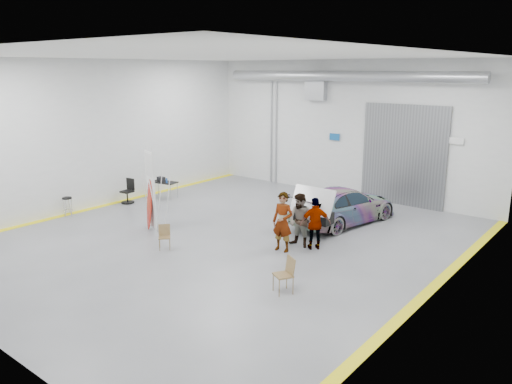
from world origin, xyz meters
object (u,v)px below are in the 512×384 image
Objects in this scene: person_a at (283,222)px; person_b at (300,220)px; surfboard_display at (151,197)px; folding_chair_near at (165,242)px; work_table at (163,182)px; office_chair at (128,193)px; sedan_car at (343,205)px; shop_stool at (68,207)px; folding_chair_far at (283,282)px; person_c at (315,223)px.

person_a is 0.70m from person_b.
surfboard_display is (-5.07, -1.86, 0.33)m from person_b.
work_table is at bearing 91.63° from folding_chair_near.
person_a reaches higher than person_b.
person_a is 1.84× the size of office_chair.
folding_chair_near is (-3.05, -6.04, -0.43)m from sedan_car.
person_b is 9.41m from shop_stool.
folding_chair_far is 0.91× the size of office_chair.
folding_chair_far is at bearing -60.67° from person_b.
person_b reaches higher than work_table.
folding_chair_far is at bearing -1.59° from shop_stool.
shop_stool is 0.60× the size of work_table.
sedan_car is 3.17m from person_b.
shop_stool is at bearing -99.88° from office_chair.
person_a is at bearing 100.11° from sedan_car.
person_b reaches higher than person_c.
office_chair is (-0.49, -1.53, -0.28)m from work_table.
person_b is 4.39m from folding_chair_near.
surfboard_display is 2.32m from folding_chair_near.
folding_chair_near is 4.81m from folding_chair_far.
office_chair is at bearing 170.55° from person_a.
office_chair is (-10.33, 3.03, 0.16)m from folding_chair_far.
office_chair is at bearing 175.56° from surfboard_display.
folding_chair_far is 1.24× the size of shop_stool.
person_c is at bearing -4.22° from office_chair.
person_a is at bearing -106.73° from person_b.
folding_chair_near is 6.65m from work_table.
person_c is at bearing 17.30° from shop_stool.
person_a is 1.12× the size of person_c.
person_b is (0.23, 0.66, -0.07)m from person_a.
folding_chair_far reaches higher than folding_chair_near.
folding_chair_near is at bearing -135.67° from person_b.
person_a reaches higher than work_table.
sedan_car reaches higher than folding_chair_near.
folding_chair_near is at bearing -8.16° from surfboard_display.
person_a reaches higher than folding_chair_near.
person_a is 2.50× the size of shop_stool.
folding_chair_near is at bearing -4.92° from person_c.
office_chair reaches higher than shop_stool.
surfboard_display is 4.62m from work_table.
person_c is 4.83m from folding_chair_near.
folding_chair_near is at bearing -40.79° from work_table.
person_a reaches higher than office_chair.
person_b reaches higher than folding_chair_far.
person_c is at bearing -8.62° from folding_chair_near.
surfboard_display is at bearing -24.27° from person_c.
surfboard_display is 3.19× the size of folding_chair_far.
person_a reaches higher than folding_chair_far.
person_c is 0.56× the size of surfboard_display.
sedan_car is 6.52m from folding_chair_far.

